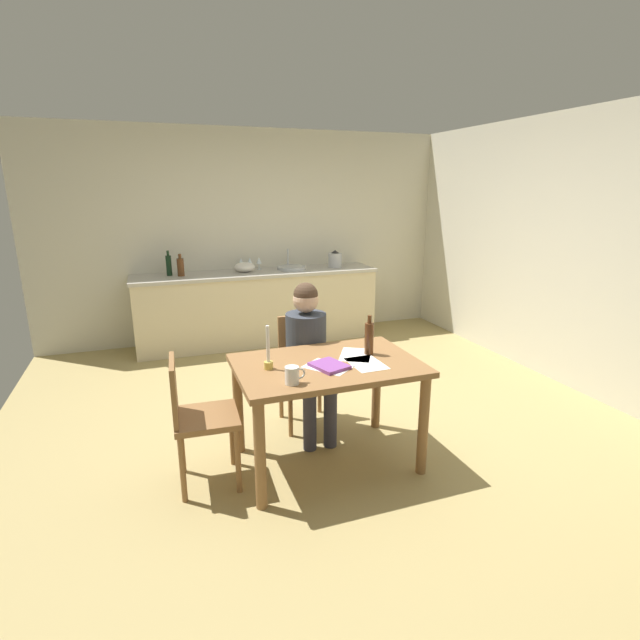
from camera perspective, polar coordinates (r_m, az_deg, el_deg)
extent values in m
cube|color=tan|center=(4.20, -0.20, -11.66)|extent=(5.20, 5.20, 0.04)
cube|color=beige|center=(6.28, -8.32, 9.84)|extent=(5.20, 0.12, 2.60)
cube|color=beige|center=(5.26, 27.78, 7.18)|extent=(0.12, 5.20, 2.60)
cube|color=beige|center=(6.08, -7.31, 1.36)|extent=(2.94, 0.60, 0.86)
cube|color=#B7B2A8|center=(5.99, -7.46, 5.54)|extent=(2.98, 0.64, 0.04)
cube|color=olive|center=(3.27, 0.86, -5.40)|extent=(1.24, 0.83, 0.04)
cylinder|color=olive|center=(2.99, -7.13, -15.69)|extent=(0.07, 0.07, 0.71)
cylinder|color=olive|center=(3.37, 12.15, -12.12)|extent=(0.07, 0.07, 0.71)
cylinder|color=olive|center=(3.60, -9.67, -10.11)|extent=(0.07, 0.07, 0.71)
cylinder|color=olive|center=(3.92, 6.72, -7.78)|extent=(0.07, 0.07, 0.71)
cube|color=olive|center=(3.90, -1.73, -5.93)|extent=(0.42, 0.42, 0.04)
cube|color=olive|center=(4.00, -2.45, -2.20)|extent=(0.36, 0.05, 0.40)
cylinder|color=olive|center=(3.81, -3.52, -10.49)|extent=(0.04, 0.04, 0.47)
cylinder|color=olive|center=(3.89, 1.42, -9.87)|extent=(0.04, 0.04, 0.47)
cylinder|color=olive|center=(4.11, -4.65, -8.49)|extent=(0.04, 0.04, 0.47)
cylinder|color=olive|center=(4.19, -0.06, -7.97)|extent=(0.04, 0.04, 0.47)
cylinder|color=#333842|center=(3.81, -1.66, -2.88)|extent=(0.34, 0.34, 0.50)
sphere|color=#D8AD8C|center=(3.71, -1.70, 2.41)|extent=(0.20, 0.20, 0.20)
sphere|color=#473323|center=(3.70, -1.71, 3.01)|extent=(0.19, 0.19, 0.19)
cylinder|color=#383847|center=(3.70, -2.05, -7.56)|extent=(0.15, 0.39, 0.13)
cylinder|color=#383847|center=(3.63, -1.22, -11.95)|extent=(0.10, 0.10, 0.45)
cylinder|color=#383847|center=(3.74, 0.34, -7.28)|extent=(0.15, 0.39, 0.13)
cylinder|color=#383847|center=(3.67, 1.23, -11.61)|extent=(0.10, 0.10, 0.45)
cube|color=olive|center=(3.24, -13.31, -11.22)|extent=(0.42, 0.42, 0.04)
cube|color=olive|center=(3.15, -16.94, -8.06)|extent=(0.05, 0.36, 0.40)
cylinder|color=olive|center=(3.21, -9.69, -16.09)|extent=(0.04, 0.04, 0.46)
cylinder|color=olive|center=(3.50, -10.41, -13.25)|extent=(0.04, 0.04, 0.46)
cylinder|color=olive|center=(3.20, -16.00, -16.62)|extent=(0.04, 0.04, 0.46)
cylinder|color=olive|center=(3.50, -16.11, -13.72)|extent=(0.04, 0.04, 0.46)
cylinder|color=white|center=(2.91, -3.35, -6.57)|extent=(0.09, 0.09, 0.11)
torus|color=white|center=(2.92, -2.45, -6.36)|extent=(0.07, 0.01, 0.07)
cylinder|color=gold|center=(3.17, -6.13, -5.36)|extent=(0.06, 0.06, 0.05)
cylinder|color=white|center=(3.12, -6.20, -2.83)|extent=(0.02, 0.02, 0.24)
cube|color=#7E3F8D|center=(3.18, 1.11, -5.45)|extent=(0.26, 0.28, 0.02)
cube|color=white|center=(3.26, 5.51, -5.16)|extent=(0.22, 0.30, 0.00)
cube|color=white|center=(3.19, 0.94, -5.56)|extent=(0.35, 0.36, 0.00)
cube|color=white|center=(3.42, 4.26, -4.14)|extent=(0.33, 0.36, 0.00)
cylinder|color=#593319|center=(3.41, 5.84, -2.22)|extent=(0.06, 0.06, 0.23)
cylinder|color=#593319|center=(3.37, 5.91, 0.08)|extent=(0.03, 0.03, 0.06)
cylinder|color=#B2B7BC|center=(6.09, -3.39, 6.19)|extent=(0.36, 0.36, 0.04)
cylinder|color=silver|center=(6.23, -3.83, 7.32)|extent=(0.02, 0.02, 0.24)
cylinder|color=black|center=(5.90, -17.50, 6.17)|extent=(0.06, 0.06, 0.23)
cylinder|color=black|center=(5.88, -17.61, 7.58)|extent=(0.03, 0.03, 0.06)
cylinder|color=#593319|center=(5.84, -16.21, 6.04)|extent=(0.08, 0.08, 0.21)
cylinder|color=#593319|center=(5.82, -16.31, 7.29)|extent=(0.04, 0.04, 0.05)
ellipsoid|color=white|center=(5.98, -8.93, 6.22)|extent=(0.25, 0.25, 0.11)
cylinder|color=#B7BABF|center=(6.27, 1.80, 7.12)|extent=(0.18, 0.18, 0.18)
cone|color=#262628|center=(6.25, 1.81, 8.12)|extent=(0.11, 0.11, 0.04)
cylinder|color=silver|center=(6.14, -7.23, 6.01)|extent=(0.06, 0.06, 0.00)
cylinder|color=silver|center=(6.14, -7.24, 6.35)|extent=(0.01, 0.01, 0.07)
cone|color=silver|center=(6.12, -7.27, 7.04)|extent=(0.07, 0.07, 0.08)
cylinder|color=silver|center=(6.12, -8.30, 5.93)|extent=(0.06, 0.06, 0.00)
cylinder|color=silver|center=(6.11, -8.31, 6.27)|extent=(0.01, 0.01, 0.07)
cone|color=silver|center=(6.10, -8.34, 6.97)|extent=(0.07, 0.07, 0.08)
cylinder|color=silver|center=(6.10, -9.32, 5.86)|extent=(0.06, 0.06, 0.00)
cylinder|color=silver|center=(6.09, -9.33, 6.20)|extent=(0.01, 0.01, 0.07)
cone|color=silver|center=(6.08, -9.36, 6.90)|extent=(0.07, 0.07, 0.08)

